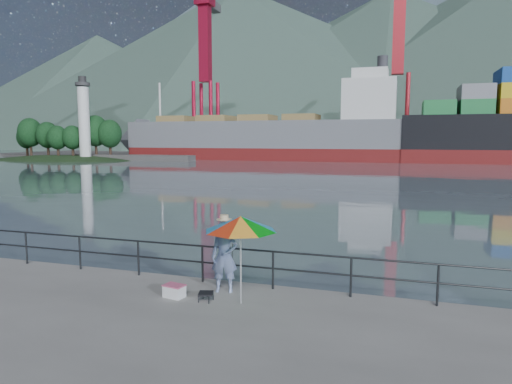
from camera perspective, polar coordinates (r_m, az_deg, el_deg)
ground at (r=9.44m, az=-26.73°, el=-20.23°), size 24.00×11.00×0.50m
harbor_water at (r=139.61m, az=15.11°, el=4.96°), size 500.00×280.00×0.00m
far_dock at (r=102.57m, az=19.79°, el=4.21°), size 200.00×40.00×0.40m
guardrail at (r=13.11m, az=-10.74°, el=-8.39°), size 22.00×0.06×1.03m
mountains at (r=221.89m, az=26.72°, el=14.29°), size 600.00×332.80×80.00m
lighthouse_islet at (r=94.01m, az=-23.01°, el=4.03°), size 48.00×26.40×19.20m
fisherman at (r=11.75m, az=-3.96°, el=-8.02°), size 0.76×0.59×1.85m
beach_umbrella at (r=10.67m, az=-1.94°, el=-3.98°), size 1.79×1.79×2.11m
folding_stool at (r=11.34m, az=-6.29°, el=-12.87°), size 0.42×0.42×0.22m
cooler_bag at (r=11.73m, az=-10.18°, el=-12.14°), size 0.55×0.42×0.28m
fishing_rod at (r=12.94m, az=-2.94°, el=-10.89°), size 0.57×1.49×1.12m
bulk_carrier at (r=86.68m, az=3.22°, el=6.88°), size 56.22×9.73×14.50m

